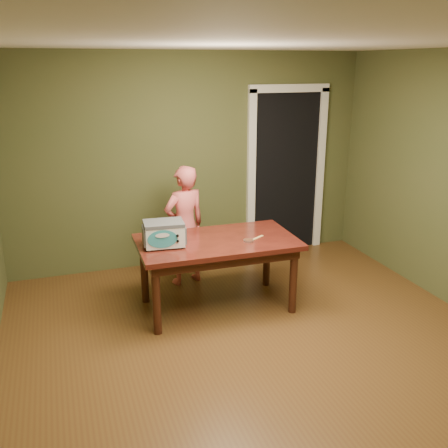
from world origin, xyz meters
The scene contains 8 objects.
floor centered at (0.00, 0.00, 0.00)m, with size 5.00×5.00×0.00m, color #563818.
room_shell centered at (0.00, 0.00, 1.71)m, with size 4.52×5.02×2.61m.
doorway centered at (1.30, 2.78, 1.06)m, with size 1.10×0.66×2.25m.
dining_table centered at (-0.11, 1.12, 0.65)m, with size 1.62×0.93×0.75m.
toy_oven centered at (-0.65, 1.11, 0.89)m, with size 0.43×0.31×0.25m.
baking_pan centered at (0.17, 0.96, 0.76)m, with size 0.10×0.10×0.02m.
spatula centered at (0.30, 1.03, 0.75)m, with size 0.18×0.03×0.01m, color #DAAD5F.
child centered at (-0.26, 1.84, 0.69)m, with size 0.50×0.33×1.38m, color #D15756.
Camera 1 is at (-1.58, -3.39, 2.45)m, focal length 40.00 mm.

